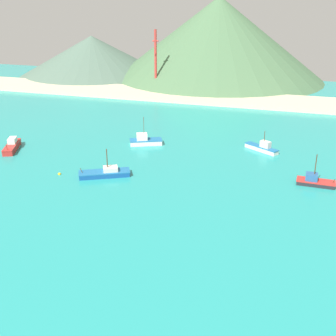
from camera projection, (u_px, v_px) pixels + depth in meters
ground at (122, 231)px, 67.60m from camera, size 260.00×280.00×0.50m
fishing_boat_0 at (315, 181)px, 83.04m from camera, size 7.23×3.05×6.16m
fishing_boat_3 at (12, 146)px, 101.79m from camera, size 5.74×9.47×2.82m
fishing_boat_5 at (262, 148)px, 100.84m from camera, size 8.30×6.25×4.95m
fishing_boat_6 at (145, 141)px, 105.27m from camera, size 8.35×6.06×6.89m
fishing_boat_7 at (105, 173)px, 87.02m from camera, size 10.42×7.41×5.74m
buoy_1 at (59, 174)px, 87.95m from camera, size 0.63×0.63×0.63m
beach_strip at (228, 99)px, 149.32m from camera, size 247.00×19.94×1.20m
hill_west at (92, 56)px, 192.68m from camera, size 64.70×64.70×17.18m
hill_central at (218, 38)px, 181.77m from camera, size 89.49×89.49×33.46m
radio_tower at (156, 61)px, 158.32m from camera, size 2.24×1.79×22.43m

